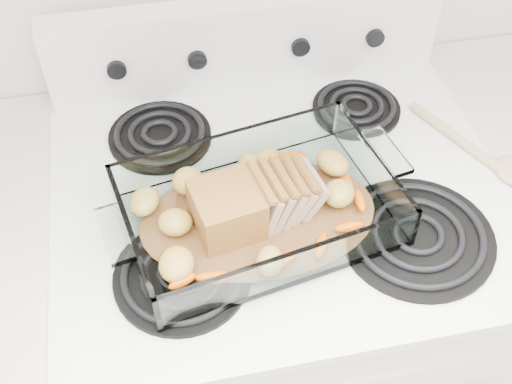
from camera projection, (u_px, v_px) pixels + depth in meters
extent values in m
cube|color=white|center=(274.00, 325.00, 1.47)|extent=(0.76, 0.65, 0.92)
cube|color=white|center=(279.00, 188.00, 1.12)|extent=(0.78, 0.67, 0.02)
cube|color=white|center=(246.00, 43.00, 1.24)|extent=(0.76, 0.06, 0.18)
cylinder|color=black|center=(182.00, 277.00, 0.98)|extent=(0.21, 0.21, 0.01)
cylinder|color=black|center=(417.00, 237.00, 1.03)|extent=(0.25, 0.25, 0.01)
cylinder|color=black|center=(160.00, 136.00, 1.19)|extent=(0.19, 0.19, 0.01)
cylinder|color=black|center=(356.00, 109.00, 1.24)|extent=(0.17, 0.17, 0.01)
cylinder|color=black|center=(117.00, 69.00, 1.18)|extent=(0.04, 0.02, 0.04)
cylinder|color=black|center=(197.00, 59.00, 1.20)|extent=(0.04, 0.02, 0.04)
cylinder|color=black|center=(300.00, 46.00, 1.23)|extent=(0.04, 0.02, 0.04)
cylinder|color=black|center=(374.00, 37.00, 1.25)|extent=(0.04, 0.02, 0.04)
cube|color=silver|center=(258.00, 219.00, 1.04)|extent=(0.42, 0.28, 0.01)
cube|color=silver|center=(277.00, 271.00, 0.93)|extent=(0.42, 0.01, 0.07)
cube|color=silver|center=(243.00, 145.00, 1.10)|extent=(0.42, 0.01, 0.07)
cube|color=silver|center=(128.00, 223.00, 0.99)|extent=(0.01, 0.28, 0.07)
cube|color=silver|center=(382.00, 184.00, 1.04)|extent=(0.01, 0.28, 0.07)
cylinder|color=#55371C|center=(258.00, 217.00, 1.04)|extent=(0.24, 0.24, 0.00)
cube|color=brown|center=(225.00, 206.00, 1.00)|extent=(0.10, 0.10, 0.08)
cube|color=tan|center=(262.00, 201.00, 1.01)|extent=(0.04, 0.10, 0.08)
cube|color=tan|center=(273.00, 200.00, 1.02)|extent=(0.04, 0.09, 0.07)
cube|color=tan|center=(285.00, 199.00, 1.02)|extent=(0.04, 0.09, 0.07)
cube|color=tan|center=(297.00, 198.00, 1.02)|extent=(0.05, 0.09, 0.07)
cube|color=tan|center=(309.00, 196.00, 1.03)|extent=(0.05, 0.09, 0.06)
ellipsoid|color=#FF5500|center=(188.00, 260.00, 0.97)|extent=(0.05, 0.02, 0.02)
ellipsoid|color=#FF5500|center=(328.00, 236.00, 1.00)|extent=(0.05, 0.02, 0.02)
ellipsoid|color=#FF5500|center=(334.00, 194.00, 1.06)|extent=(0.05, 0.02, 0.02)
ellipsoid|color=#FF5500|center=(174.00, 211.00, 1.04)|extent=(0.05, 0.02, 0.02)
ellipsoid|color=gold|center=(171.00, 192.00, 1.05)|extent=(0.05, 0.05, 0.04)
ellipsoid|color=gold|center=(260.00, 175.00, 1.08)|extent=(0.05, 0.05, 0.04)
ellipsoid|color=gold|center=(325.00, 208.00, 1.03)|extent=(0.05, 0.05, 0.04)
cylinder|color=tan|center=(453.00, 135.00, 1.18)|extent=(0.10, 0.20, 0.02)
ellipsoid|color=tan|center=(512.00, 171.00, 1.12)|extent=(0.06, 0.07, 0.02)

